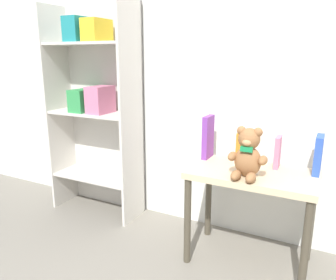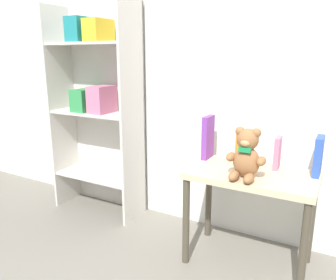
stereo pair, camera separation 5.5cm
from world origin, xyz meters
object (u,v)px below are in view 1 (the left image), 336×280
at_px(display_table, 252,186).
at_px(book_standing_pink, 278,152).
at_px(teddy_bear, 248,155).
at_px(book_standing_blue, 318,155).
at_px(book_standing_purple, 208,137).
at_px(bookshelf_side, 96,100).
at_px(book_standing_orange, 242,147).

bearing_deg(display_table, book_standing_pink, 50.44).
bearing_deg(teddy_bear, book_standing_blue, 34.37).
bearing_deg(book_standing_purple, teddy_bear, -35.93).
distance_m(teddy_bear, book_standing_pink, 0.25).
xyz_separation_m(bookshelf_side, book_standing_orange, (1.11, -0.04, -0.21)).
bearing_deg(bookshelf_side, book_standing_blue, -1.99).
relative_size(teddy_bear, book_standing_pink, 1.46).
height_order(book_standing_purple, book_standing_orange, book_standing_purple).
relative_size(book_standing_purple, book_standing_blue, 1.26).
xyz_separation_m(display_table, book_standing_pink, (0.10, 0.13, 0.18)).
height_order(display_table, teddy_bear, teddy_bear).
distance_m(teddy_bear, book_standing_purple, 0.38).
distance_m(book_standing_purple, book_standing_blue, 0.63).
distance_m(book_standing_purple, book_standing_orange, 0.21).
bearing_deg(book_standing_blue, book_standing_orange, 178.64).
bearing_deg(book_standing_orange, bookshelf_side, 175.70).
relative_size(bookshelf_side, book_standing_orange, 8.33).
bearing_deg(book_standing_orange, book_standing_purple, -179.17).
bearing_deg(display_table, book_standing_purple, 158.13).
xyz_separation_m(bookshelf_side, book_standing_blue, (1.53, -0.05, -0.19)).
distance_m(book_standing_pink, book_standing_blue, 0.21).
distance_m(display_table, book_standing_orange, 0.25).
height_order(bookshelf_side, book_standing_pink, bookshelf_side).
xyz_separation_m(bookshelf_side, book_standing_purple, (0.90, -0.05, -0.17)).
relative_size(display_table, book_standing_blue, 3.27).
xyz_separation_m(teddy_bear, book_standing_pink, (0.12, 0.22, -0.03)).
bearing_deg(book_standing_blue, book_standing_pink, 179.76).
xyz_separation_m(book_standing_purple, book_standing_blue, (0.63, -0.00, -0.03)).
height_order(teddy_bear, book_standing_blue, teddy_bear).
xyz_separation_m(display_table, book_standing_orange, (-0.10, 0.14, 0.18)).
bearing_deg(book_standing_purple, book_standing_blue, 0.45).
xyz_separation_m(bookshelf_side, display_table, (1.21, -0.18, -0.39)).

